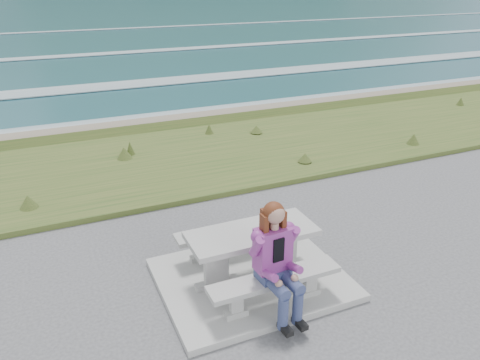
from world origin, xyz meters
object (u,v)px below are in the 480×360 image
object	(u,v)px
picnic_table	(252,241)
seated_woman	(279,276)
bench_landward	(275,283)
bench_seaward	(233,232)

from	to	relation	value
picnic_table	seated_woman	distance (m)	0.84
bench_landward	bench_seaward	xyz separation A→B (m)	(0.00, 1.40, 0.00)
seated_woman	bench_seaward	bearing A→B (deg)	84.88
picnic_table	seated_woman	size ratio (longest dim) A/B	1.19
picnic_table	seated_woman	world-z (taller)	seated_woman
bench_landward	bench_seaward	distance (m)	1.40
bench_landward	seated_woman	size ratio (longest dim) A/B	1.19
picnic_table	seated_woman	xyz separation A→B (m)	(-0.02, -0.84, -0.03)
picnic_table	bench_seaward	distance (m)	0.74
bench_seaward	seated_woman	xyz separation A→B (m)	(-0.02, -1.54, 0.21)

